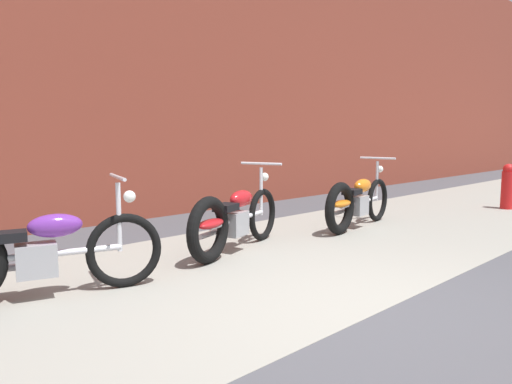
{
  "coord_description": "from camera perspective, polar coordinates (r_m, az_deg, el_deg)",
  "views": [
    {
      "loc": [
        -3.23,
        -1.96,
        1.39
      ],
      "look_at": [
        0.49,
        1.88,
        0.75
      ],
      "focal_mm": 34.15,
      "sensor_mm": 36.0,
      "label": 1
    }
  ],
  "objects": [
    {
      "name": "ground_plane",
      "position": [
        4.02,
        14.09,
        -13.6
      ],
      "size": [
        80.0,
        80.0,
        0.0
      ],
      "primitive_type": "plane",
      "color": "#47474C"
    },
    {
      "name": "motorcycle_red",
      "position": [
        5.66,
        -2.91,
        -3.27
      ],
      "size": [
        1.93,
        0.86,
        1.03
      ],
      "rotation": [
        0.0,
        0.0,
        0.33
      ],
      "color": "black",
      "rests_on": "ground"
    },
    {
      "name": "fire_hydrant",
      "position": [
        10.14,
        27.38,
        0.61
      ],
      "size": [
        0.22,
        0.22,
        0.84
      ],
      "color": "red",
      "rests_on": "ground"
    },
    {
      "name": "brick_building_wall",
      "position": [
        8.05,
        -20.53,
        19.05
      ],
      "size": [
        36.0,
        0.5,
        6.3
      ],
      "primitive_type": "cube",
      "color": "brown",
      "rests_on": "ground"
    },
    {
      "name": "sidewalk_slab",
      "position": [
        5.11,
        -3.02,
        -8.94
      ],
      "size": [
        36.0,
        3.5,
        0.01
      ],
      "primitive_type": "cube",
      "color": "gray",
      "rests_on": "ground"
    },
    {
      "name": "motorcycle_purple",
      "position": [
        4.49,
        -25.36,
        -6.62
      ],
      "size": [
        1.95,
        0.81,
        1.03
      ],
      "rotation": [
        0.0,
        0.0,
        -0.29
      ],
      "color": "black",
      "rests_on": "ground"
    },
    {
      "name": "motorcycle_orange",
      "position": [
        7.26,
        11.56,
        -1.15
      ],
      "size": [
        2.0,
        0.61,
        1.03
      ],
      "rotation": [
        0.0,
        0.0,
        0.16
      ],
      "color": "black",
      "rests_on": "ground"
    }
  ]
}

